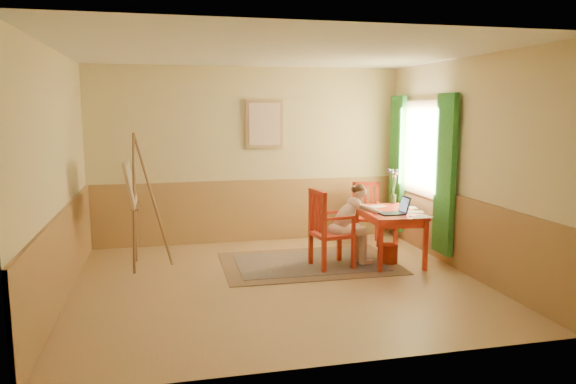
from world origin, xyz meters
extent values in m
cube|color=#A88355|center=(0.00, 0.00, -0.01)|extent=(5.00, 4.50, 0.02)
cube|color=white|center=(0.00, 0.00, 2.81)|extent=(5.00, 4.50, 0.02)
cube|color=#E0CC88|center=(0.00, 2.26, 1.40)|extent=(5.00, 0.02, 2.80)
cube|color=#E0CC88|center=(0.00, -2.26, 1.40)|extent=(5.00, 0.02, 2.80)
cube|color=#E0CC88|center=(-2.51, 0.00, 1.40)|extent=(0.02, 4.50, 2.80)
cube|color=#E0CC88|center=(2.51, 0.00, 1.40)|extent=(0.02, 4.50, 2.80)
cube|color=tan|center=(0.00, 2.23, 0.50)|extent=(5.00, 0.04, 1.00)
cube|color=tan|center=(-2.48, 0.00, 0.50)|extent=(0.04, 4.50, 1.00)
cube|color=tan|center=(2.48, 0.00, 0.50)|extent=(0.04, 4.50, 1.00)
cube|color=white|center=(2.47, 1.10, 1.55)|extent=(0.02, 1.00, 1.30)
cube|color=#A4845A|center=(2.45, 1.10, 1.55)|extent=(0.03, 1.12, 1.42)
cube|color=green|center=(2.40, 0.32, 1.25)|extent=(0.08, 0.45, 2.20)
cube|color=green|center=(2.40, 1.88, 1.25)|extent=(0.08, 0.45, 2.20)
cube|color=#A4845A|center=(0.25, 2.21, 1.90)|extent=(0.60, 0.04, 0.76)
cube|color=beige|center=(0.25, 2.19, 1.90)|extent=(0.50, 0.02, 0.66)
cube|color=#8C7251|center=(0.59, 0.72, 0.01)|extent=(2.42, 1.63, 0.01)
cube|color=black|center=(0.59, 0.72, 0.01)|extent=(2.02, 1.23, 0.01)
cube|color=red|center=(1.74, 0.63, 0.70)|extent=(0.80, 1.24, 0.04)
cube|color=red|center=(1.74, 0.63, 0.63)|extent=(0.69, 1.14, 0.10)
cube|color=red|center=(1.39, 0.10, 0.34)|extent=(0.06, 0.06, 0.68)
cube|color=red|center=(2.01, 0.06, 0.34)|extent=(0.06, 0.06, 0.68)
cube|color=red|center=(1.46, 1.20, 0.34)|extent=(0.06, 0.06, 0.68)
cube|color=red|center=(2.08, 1.16, 0.34)|extent=(0.06, 0.06, 0.68)
cube|color=red|center=(0.85, 0.48, 0.46)|extent=(0.56, 0.54, 0.05)
cube|color=red|center=(0.66, 0.24, 0.22)|extent=(0.06, 0.06, 0.44)
cube|color=red|center=(1.10, 0.31, 0.22)|extent=(0.06, 0.06, 0.44)
cube|color=red|center=(0.60, 0.65, 0.22)|extent=(0.06, 0.06, 0.44)
cube|color=red|center=(1.03, 0.72, 0.22)|extent=(0.06, 0.06, 0.44)
cube|color=red|center=(0.66, 0.24, 0.78)|extent=(0.06, 0.06, 0.59)
cube|color=red|center=(0.60, 0.65, 0.78)|extent=(0.06, 0.06, 0.59)
cube|color=red|center=(0.63, 0.45, 1.04)|extent=(0.13, 0.48, 0.06)
cube|color=red|center=(0.64, 0.34, 0.76)|extent=(0.04, 0.05, 0.48)
cube|color=red|center=(0.63, 0.45, 0.76)|extent=(0.04, 0.05, 0.48)
cube|color=red|center=(0.61, 0.55, 0.76)|extent=(0.04, 0.05, 0.48)
cube|color=red|center=(0.88, 0.27, 0.72)|extent=(0.44, 0.11, 0.04)
cube|color=red|center=(1.08, 0.30, 0.60)|extent=(0.05, 0.05, 0.24)
cube|color=red|center=(0.81, 0.69, 0.72)|extent=(0.44, 0.11, 0.04)
cube|color=red|center=(1.02, 0.72, 0.60)|extent=(0.05, 0.05, 0.24)
cube|color=red|center=(1.78, 1.63, 0.42)|extent=(0.55, 0.56, 0.04)
cube|color=red|center=(1.66, 1.88, 0.20)|extent=(0.06, 0.06, 0.39)
cube|color=red|center=(1.53, 1.50, 0.20)|extent=(0.06, 0.06, 0.39)
cube|color=red|center=(2.02, 1.76, 0.20)|extent=(0.06, 0.06, 0.39)
cube|color=red|center=(1.89, 1.38, 0.20)|extent=(0.06, 0.06, 0.39)
cube|color=red|center=(1.66, 1.88, 0.70)|extent=(0.06, 0.06, 0.53)
cube|color=red|center=(2.02, 1.76, 0.70)|extent=(0.06, 0.06, 0.53)
cube|color=red|center=(1.84, 1.82, 0.94)|extent=(0.42, 0.18, 0.06)
cube|color=red|center=(1.75, 1.85, 0.69)|extent=(0.05, 0.04, 0.44)
cube|color=red|center=(1.84, 1.82, 0.69)|extent=(0.05, 0.04, 0.44)
cube|color=red|center=(1.93, 1.79, 0.69)|extent=(0.05, 0.04, 0.44)
cube|color=red|center=(1.60, 1.69, 0.65)|extent=(0.16, 0.39, 0.03)
cube|color=red|center=(1.54, 1.51, 0.54)|extent=(0.05, 0.05, 0.21)
cube|color=red|center=(1.96, 1.57, 0.65)|extent=(0.16, 0.39, 0.03)
cube|color=red|center=(1.90, 1.39, 0.54)|extent=(0.05, 0.05, 0.21)
ellipsoid|color=beige|center=(0.91, 0.49, 0.50)|extent=(0.30, 0.35, 0.20)
cylinder|color=beige|center=(1.11, 0.44, 0.49)|extent=(0.41, 0.20, 0.14)
cylinder|color=beige|center=(1.08, 0.60, 0.49)|extent=(0.41, 0.20, 0.14)
cylinder|color=beige|center=(1.29, 0.47, 0.25)|extent=(0.12, 0.12, 0.45)
cylinder|color=beige|center=(1.27, 0.63, 0.25)|extent=(0.12, 0.12, 0.45)
cube|color=beige|center=(1.35, 0.48, 0.03)|extent=(0.20, 0.11, 0.07)
cube|color=beige|center=(1.32, 0.64, 0.03)|extent=(0.20, 0.11, 0.07)
ellipsoid|color=beige|center=(1.04, 0.51, 0.70)|extent=(0.47, 0.32, 0.47)
ellipsoid|color=beige|center=(1.17, 0.53, 0.87)|extent=(0.22, 0.29, 0.16)
sphere|color=beige|center=(1.26, 0.55, 1.01)|extent=(0.20, 0.20, 0.18)
ellipsoid|color=#4E311B|center=(1.24, 0.54, 1.07)|extent=(0.19, 0.20, 0.13)
sphere|color=#4E311B|center=(1.17, 0.53, 1.06)|extent=(0.11, 0.11, 0.09)
cylinder|color=beige|center=(1.27, 0.41, 0.82)|extent=(0.20, 0.09, 0.13)
cylinder|color=beige|center=(1.47, 0.46, 0.75)|extent=(0.27, 0.16, 0.15)
sphere|color=beige|center=(1.36, 0.42, 0.79)|extent=(0.09, 0.09, 0.08)
sphere|color=beige|center=(1.58, 0.51, 0.70)|extent=(0.08, 0.08, 0.07)
cylinder|color=beige|center=(1.23, 0.67, 0.82)|extent=(0.21, 0.13, 0.13)
cylinder|color=beige|center=(1.44, 0.69, 0.75)|extent=(0.27, 0.09, 0.15)
sphere|color=beige|center=(1.32, 0.70, 0.79)|extent=(0.09, 0.09, 0.08)
sphere|color=beige|center=(1.55, 0.68, 0.70)|extent=(0.08, 0.08, 0.07)
cube|color=#1E2338|center=(1.66, 0.38, 0.73)|extent=(0.34, 0.25, 0.02)
cube|color=#2D3342|center=(1.66, 0.38, 0.73)|extent=(0.30, 0.20, 0.00)
cube|color=#1E2338|center=(1.85, 0.39, 0.85)|extent=(0.08, 0.24, 0.22)
cube|color=#99BFF2|center=(1.84, 0.39, 0.84)|extent=(0.06, 0.20, 0.18)
cube|color=white|center=(1.97, 0.12, 0.72)|extent=(0.29, 0.23, 0.00)
cube|color=white|center=(2.08, 0.78, 0.72)|extent=(0.29, 0.23, 0.00)
cube|color=white|center=(1.71, 0.98, 0.72)|extent=(0.31, 0.26, 0.00)
cube|color=white|center=(2.02, 0.45, 0.72)|extent=(0.31, 0.26, 0.00)
cylinder|color=#3F724C|center=(2.03, 1.17, 0.79)|extent=(0.10, 0.10, 0.14)
cylinder|color=#3F7233|center=(2.02, 1.23, 1.03)|extent=(0.04, 0.12, 0.37)
sphere|color=#728CD8|center=(2.00, 1.28, 1.21)|extent=(0.06, 0.06, 0.06)
cylinder|color=#3F7233|center=(2.01, 1.14, 1.04)|extent=(0.07, 0.07, 0.39)
sphere|color=pink|center=(1.98, 1.11, 1.23)|extent=(0.04, 0.04, 0.04)
cylinder|color=#3F7233|center=(2.04, 1.18, 0.99)|extent=(0.03, 0.04, 0.29)
sphere|color=pink|center=(2.06, 1.20, 1.13)|extent=(0.05, 0.05, 0.05)
cylinder|color=#3F7233|center=(2.00, 1.12, 1.02)|extent=(0.08, 0.10, 0.36)
sphere|color=#728CD8|center=(1.97, 1.08, 1.20)|extent=(0.06, 0.06, 0.05)
cylinder|color=#3F7233|center=(2.07, 1.20, 1.00)|extent=(0.09, 0.07, 0.32)
sphere|color=pink|center=(2.12, 1.23, 1.16)|extent=(0.05, 0.05, 0.05)
cylinder|color=#3F7233|center=(2.06, 1.19, 1.01)|extent=(0.05, 0.04, 0.33)
sphere|color=pink|center=(2.08, 1.20, 1.17)|extent=(0.05, 0.05, 0.04)
cylinder|color=#3F7233|center=(2.07, 1.21, 1.03)|extent=(0.08, 0.08, 0.37)
sphere|color=#728CD8|center=(2.11, 1.24, 1.21)|extent=(0.05, 0.05, 0.04)
cylinder|color=#9F2A14|center=(1.68, 0.48, 0.14)|extent=(0.33, 0.33, 0.27)
cylinder|color=brown|center=(-1.74, 0.95, 0.91)|extent=(0.09, 0.34, 1.83)
cylinder|color=brown|center=(-1.74, 1.24, 0.91)|extent=(0.09, 0.34, 1.83)
cylinder|color=brown|center=(-1.49, 1.10, 0.91)|extent=(0.48, 0.04, 1.83)
cylinder|color=brown|center=(-1.76, 1.10, 0.84)|extent=(0.03, 0.51, 0.03)
cube|color=brown|center=(-1.70, 1.10, 0.84)|extent=(0.06, 0.55, 0.03)
cube|color=#A4845A|center=(-1.79, 1.10, 1.16)|extent=(0.14, 0.81, 0.61)
cube|color=beige|center=(-1.77, 1.10, 1.16)|extent=(0.10, 0.73, 0.53)
camera|label=1|loc=(-1.35, -6.33, 2.13)|focal=33.74mm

